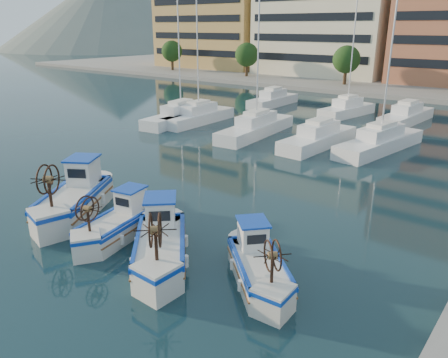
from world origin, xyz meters
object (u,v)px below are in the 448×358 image
fishing_boat_b (118,222)px  fishing_boat_c (160,243)px  fishing_boat_d (258,264)px  fishing_boat_a (75,197)px

fishing_boat_b → fishing_boat_c: (3.00, -0.33, 0.11)m
fishing_boat_c → fishing_boat_b: bearing=130.2°
fishing_boat_d → fishing_boat_a: bearing=135.0°
fishing_boat_b → fishing_boat_c: size_ratio=0.92×
fishing_boat_b → fishing_boat_d: bearing=-4.7°
fishing_boat_c → fishing_boat_d: bearing=-26.1°
fishing_boat_a → fishing_boat_d: (10.50, 0.59, -0.20)m
fishing_boat_c → fishing_boat_d: size_ratio=1.15×
fishing_boat_a → fishing_boat_d: fishing_boat_a is taller
fishing_boat_c → fishing_boat_a: bearing=131.1°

